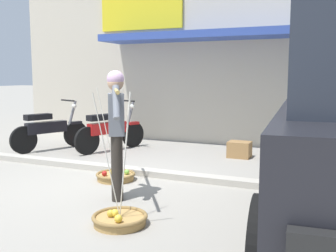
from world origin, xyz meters
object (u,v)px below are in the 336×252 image
at_px(wooden_crate, 239,149).
at_px(motorcycle_nearest_shop, 49,130).
at_px(motorcycle_second_in_row, 110,130).
at_px(fruit_basket_right_side, 120,218).
at_px(fruit_vendor, 116,126).
at_px(fruit_basket_left_side, 116,175).

bearing_deg(wooden_crate, motorcycle_nearest_shop, -167.34).
bearing_deg(motorcycle_nearest_shop, motorcycle_second_in_row, 19.36).
height_order(fruit_basket_right_side, wooden_crate, fruit_basket_right_side).
relative_size(fruit_vendor, wooden_crate, 3.85).
xyz_separation_m(fruit_basket_left_side, fruit_basket_right_side, (1.01, -1.60, 0.00)).
distance_m(fruit_basket_right_side, wooden_crate, 4.10).
relative_size(motorcycle_second_in_row, wooden_crate, 3.93).
height_order(fruit_basket_left_side, motorcycle_nearest_shop, fruit_basket_left_side).
xyz_separation_m(fruit_vendor, fruit_basket_right_side, (0.51, -0.80, -0.90)).
bearing_deg(motorcycle_nearest_shop, fruit_basket_left_side, -31.06).
xyz_separation_m(fruit_vendor, wooden_crate, (0.86, 3.28, -0.82)).
relative_size(fruit_basket_right_side, motorcycle_nearest_shop, 0.84).
distance_m(fruit_vendor, motorcycle_nearest_shop, 3.98).
distance_m(fruit_basket_left_side, motorcycle_nearest_shop, 3.10).
bearing_deg(fruit_basket_right_side, motorcycle_second_in_row, 123.31).
distance_m(fruit_basket_right_side, motorcycle_second_in_row, 4.36).
relative_size(fruit_vendor, motorcycle_second_in_row, 0.98).
bearing_deg(fruit_basket_left_side, motorcycle_second_in_row, 123.99).
bearing_deg(fruit_vendor, fruit_basket_left_side, 122.52).
height_order(motorcycle_second_in_row, wooden_crate, motorcycle_second_in_row).
distance_m(motorcycle_second_in_row, wooden_crate, 2.79).
bearing_deg(wooden_crate, fruit_vendor, -104.65).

